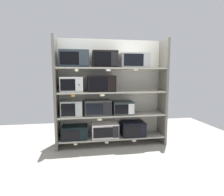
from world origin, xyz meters
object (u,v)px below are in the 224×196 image
Objects in this scene: microwave_2 at (133,128)px; microwave_10 at (134,61)px; microwave_1 at (105,130)px; microwave_8 at (74,59)px; microwave_6 at (72,84)px; microwave_9 at (105,59)px; microwave_3 at (72,108)px; microwave_7 at (101,83)px; microwave_0 at (75,132)px; microwave_5 at (122,108)px; microwave_4 at (98,107)px.

microwave_10 is (0.01, -0.00, 1.46)m from microwave_2.
microwave_1 is 1.60m from microwave_8.
microwave_6 is 0.88× the size of microwave_9.
microwave_2 is at bearing 0.00° from microwave_3.
microwave_7 is at bearing -180.00° from microwave_2.
microwave_8 reaches higher than microwave_1.
microwave_10 is at bearing -0.03° from microwave_1.
microwave_8 is at bearing 179.98° from microwave_2.
microwave_0 is at bearing -179.99° from microwave_1.
microwave_8 and microwave_9 have the same top height.
microwave_2 is 1.60m from microwave_9.
microwave_0 is 1.50m from microwave_8.
microwave_6 is 0.78× the size of microwave_8.
microwave_0 is 1.93m from microwave_10.
microwave_6 reaches higher than microwave_2.
microwave_0 is at bearing -0.03° from microwave_6.
microwave_5 is (-0.23, 0.00, 0.47)m from microwave_2.
microwave_9 is at bearing -0.02° from microwave_6.
microwave_7 is (0.60, -0.00, 0.01)m from microwave_6.
microwave_3 is 0.48m from microwave_6.
microwave_7 is at bearing -0.18° from microwave_4.
microwave_8 reaches higher than microwave_4.
microwave_5 is at bearing 0.01° from microwave_4.
microwave_6 is at bearing 179.99° from microwave_2.
microwave_6 is at bearing -179.99° from microwave_1.
microwave_8 is at bearing 0.26° from microwave_0.
microwave_3 is 0.99m from microwave_8.
microwave_6 is (-1.28, 0.00, 0.97)m from microwave_2.
microwave_6 reaches higher than microwave_5.
microwave_10 reaches higher than microwave_0.
microwave_7 is (-0.68, -0.00, 0.99)m from microwave_2.
microwave_0 is 0.93× the size of microwave_7.
microwave_2 is 0.90× the size of microwave_7.
microwave_1 is 0.61m from microwave_2.
microwave_5 is 0.85× the size of microwave_9.
microwave_8 is at bearing 179.96° from microwave_7.
microwave_2 is 1.20m from microwave_7.
microwave_2 is 1.13× the size of microwave_6.
microwave_10 is (1.29, -0.00, 0.49)m from microwave_6.
microwave_9 is 0.88× the size of microwave_10.
microwave_6 reaches higher than microwave_1.
microwave_8 is 0.61m from microwave_9.
microwave_4 is 0.95× the size of microwave_8.
microwave_4 is (0.53, 0.00, 0.00)m from microwave_3.
microwave_6 is at bearing -180.00° from microwave_4.
microwave_7 is at bearing -0.02° from microwave_6.
microwave_1 is 0.51m from microwave_4.
microwave_5 is 0.96× the size of microwave_6.
microwave_8 is at bearing 180.00° from microwave_1.
microwave_8 is at bearing 0.28° from microwave_3.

